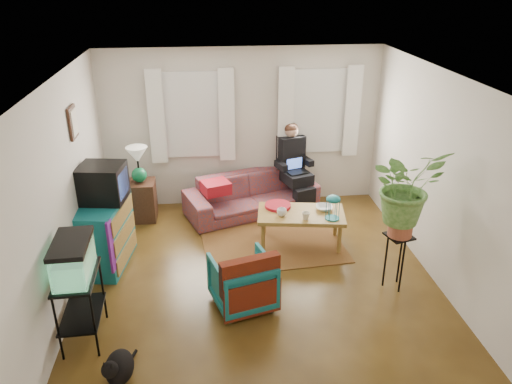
{
  "coord_description": "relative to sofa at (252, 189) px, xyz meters",
  "views": [
    {
      "loc": [
        -0.63,
        -5.31,
        3.69
      ],
      "look_at": [
        0.0,
        0.4,
        1.1
      ],
      "focal_mm": 35.0,
      "sensor_mm": 36.0,
      "label": 1
    }
  ],
  "objects": [
    {
      "name": "floor",
      "position": [
        -0.11,
        -2.05,
        -0.42
      ],
      "size": [
        4.5,
        5.0,
        0.01
      ],
      "primitive_type": "cube",
      "color": "#4F2B14",
      "rests_on": "ground"
    },
    {
      "name": "ceiling",
      "position": [
        -0.11,
        -2.05,
        2.18
      ],
      "size": [
        4.5,
        5.0,
        0.01
      ],
      "primitive_type": "cube",
      "color": "white",
      "rests_on": "wall_back"
    },
    {
      "name": "wall_back",
      "position": [
        -0.11,
        0.45,
        0.88
      ],
      "size": [
        4.5,
        0.01,
        2.6
      ],
      "primitive_type": "cube",
      "color": "silver",
      "rests_on": "floor"
    },
    {
      "name": "wall_front",
      "position": [
        -0.11,
        -4.55,
        0.88
      ],
      "size": [
        4.5,
        0.01,
        2.6
      ],
      "primitive_type": "cube",
      "color": "silver",
      "rests_on": "floor"
    },
    {
      "name": "wall_left",
      "position": [
        -2.36,
        -2.05,
        0.88
      ],
      "size": [
        0.01,
        5.0,
        2.6
      ],
      "primitive_type": "cube",
      "color": "silver",
      "rests_on": "floor"
    },
    {
      "name": "wall_right",
      "position": [
        2.14,
        -2.05,
        0.88
      ],
      "size": [
        0.01,
        5.0,
        2.6
      ],
      "primitive_type": "cube",
      "color": "silver",
      "rests_on": "floor"
    },
    {
      "name": "window_left",
      "position": [
        -0.91,
        0.43,
        1.13
      ],
      "size": [
        1.08,
        0.04,
        1.38
      ],
      "primitive_type": "cube",
      "color": "white",
      "rests_on": "wall_back"
    },
    {
      "name": "window_right",
      "position": [
        1.14,
        0.43,
        1.13
      ],
      "size": [
        1.08,
        0.04,
        1.38
      ],
      "primitive_type": "cube",
      "color": "white",
      "rests_on": "wall_back"
    },
    {
      "name": "curtains_left",
      "position": [
        -0.91,
        0.35,
        1.13
      ],
      "size": [
        1.36,
        0.06,
        1.5
      ],
      "primitive_type": "cube",
      "color": "white",
      "rests_on": "wall_back"
    },
    {
      "name": "curtains_right",
      "position": [
        1.14,
        0.35,
        1.13
      ],
      "size": [
        1.36,
        0.06,
        1.5
      ],
      "primitive_type": "cube",
      "color": "white",
      "rests_on": "wall_back"
    },
    {
      "name": "picture_frame",
      "position": [
        -2.32,
        -1.2,
        1.53
      ],
      "size": [
        0.04,
        0.32,
        0.4
      ],
      "primitive_type": "cube",
      "color": "#3D2616",
      "rests_on": "wall_left"
    },
    {
      "name": "area_rug",
      "position": [
        0.19,
        -1.01,
        -0.41
      ],
      "size": [
        2.12,
        1.76,
        0.01
      ],
      "primitive_type": "cube",
      "rotation": [
        0.0,
        0.0,
        0.08
      ],
      "color": "maroon",
      "rests_on": "floor"
    },
    {
      "name": "sofa",
      "position": [
        0.0,
        0.0,
        0.0
      ],
      "size": [
        2.29,
        1.48,
        0.83
      ],
      "primitive_type": "imported",
      "rotation": [
        0.0,
        0.0,
        0.33
      ],
      "color": "brown",
      "rests_on": "floor"
    },
    {
      "name": "seated_person",
      "position": [
        0.73,
        0.25,
        0.22
      ],
      "size": [
        0.72,
        0.79,
        1.27
      ],
      "primitive_type": null,
      "rotation": [
        0.0,
        0.0,
        0.33
      ],
      "color": "black",
      "rests_on": "sofa"
    },
    {
      "name": "side_table",
      "position": [
        -1.76,
        -0.06,
        -0.1
      ],
      "size": [
        0.44,
        0.44,
        0.64
      ],
      "primitive_type": "cube",
      "rotation": [
        0.0,
        0.0,
        -0.01
      ],
      "color": "#3E2D17",
      "rests_on": "floor"
    },
    {
      "name": "table_lamp",
      "position": [
        -1.76,
        -0.06,
        0.49
      ],
      "size": [
        0.33,
        0.33,
        0.58
      ],
      "primitive_type": null,
      "rotation": [
        0.0,
        0.0,
        -0.01
      ],
      "color": "white",
      "rests_on": "side_table"
    },
    {
      "name": "dresser",
      "position": [
        -2.1,
        -1.36,
        0.04
      ],
      "size": [
        0.65,
        1.07,
        0.91
      ],
      "primitive_type": "cube",
      "rotation": [
        0.0,
        0.0,
        -0.15
      ],
      "color": "#126E71",
      "rests_on": "floor"
    },
    {
      "name": "crt_tv",
      "position": [
        -2.06,
        -1.26,
        0.73
      ],
      "size": [
        0.63,
        0.58,
        0.48
      ],
      "primitive_type": "cube",
      "rotation": [
        0.0,
        0.0,
        -0.15
      ],
      "color": "black",
      "rests_on": "dresser"
    },
    {
      "name": "aquarium_stand",
      "position": [
        -2.11,
        -2.87,
        -0.02
      ],
      "size": [
        0.42,
        0.72,
        0.8
      ],
      "primitive_type": "cube",
      "rotation": [
        0.0,
        0.0,
        0.03
      ],
      "color": "black",
      "rests_on": "floor"
    },
    {
      "name": "aquarium",
      "position": [
        -2.11,
        -2.87,
        0.59
      ],
      "size": [
        0.38,
        0.66,
        0.42
      ],
      "primitive_type": "cube",
      "rotation": [
        0.0,
        0.0,
        0.03
      ],
      "color": "#7FD899",
      "rests_on": "aquarium_stand"
    },
    {
      "name": "black_cat",
      "position": [
        -1.65,
        -3.53,
        -0.23
      ],
      "size": [
        0.39,
        0.49,
        0.36
      ],
      "primitive_type": "ellipsoid",
      "rotation": [
        0.0,
        0.0,
        -0.3
      ],
      "color": "black",
      "rests_on": "floor"
    },
    {
      "name": "armchair",
      "position": [
        -0.36,
        -2.45,
        -0.07
      ],
      "size": [
        0.82,
        0.79,
        0.69
      ],
      "primitive_type": "imported",
      "rotation": [
        0.0,
        0.0,
        3.42
      ],
      "color": "#136075",
      "rests_on": "floor"
    },
    {
      "name": "serape_throw",
      "position": [
        -0.28,
        -2.71,
        0.07
      ],
      "size": [
        0.71,
        0.34,
        0.57
      ],
      "primitive_type": "cube",
      "rotation": [
        0.0,
        0.0,
        0.28
      ],
      "color": "#9E0A0A",
      "rests_on": "armchair"
    },
    {
      "name": "coffee_table",
      "position": [
        0.6,
        -1.12,
        -0.16
      ],
      "size": [
        1.31,
        0.85,
        0.51
      ],
      "primitive_type": "cube",
      "rotation": [
        0.0,
        0.0,
        -0.15
      ],
      "color": "brown",
      "rests_on": "floor"
    },
    {
      "name": "cup_a",
      "position": [
        0.31,
        -1.19,
        0.14
      ],
      "size": [
        0.16,
        0.16,
        0.11
      ],
      "primitive_type": "imported",
      "rotation": [
        0.0,
        0.0,
        -0.15
      ],
      "color": "white",
      "rests_on": "coffee_table"
    },
    {
      "name": "cup_b",
      "position": [
        0.62,
        -1.33,
        0.14
      ],
      "size": [
        0.13,
        0.13,
        0.1
      ],
      "primitive_type": "imported",
      "rotation": [
        0.0,
        0.0,
        -0.15
      ],
      "color": "beige",
      "rests_on": "coffee_table"
    },
    {
      "name": "bowl",
      "position": [
        0.94,
        -1.06,
        0.12
      ],
      "size": [
        0.27,
        0.27,
        0.06
      ],
      "primitive_type": "imported",
      "rotation": [
        0.0,
        0.0,
        -0.15
      ],
      "color": "white",
      "rests_on": "coffee_table"
    },
    {
      "name": "snack_tray",
      "position": [
        0.29,
        -0.91,
        0.11
      ],
      "size": [
        0.43,
        0.43,
        0.04
      ],
      "primitive_type": "cylinder",
      "rotation": [
        0.0,
        0.0,
        -0.15
      ],
      "color": "#B21414",
      "rests_on": "coffee_table"
    },
    {
      "name": "birdcage",
      "position": [
        0.99,
        -1.35,
        0.27
      ],
      "size": [
        0.23,
        0.23,
        0.36
      ],
      "primitive_type": null,
      "rotation": [
        0.0,
        0.0,
        -0.15
      ],
      "color": "#115B6B",
      "rests_on": "coffee_table"
    },
    {
      "name": "plant_stand",
      "position": [
        1.57,
        -2.31,
        -0.05
      ],
      "size": [
        0.38,
        0.38,
        0.74
      ],
      "primitive_type": "cube",
      "rotation": [
        0.0,
        0.0,
        0.27
      ],
      "color": "black",
      "rests_on": "floor"
    },
    {
      "name": "potted_plant",
      "position": [
        1.57,
        -2.31,
        0.83
      ],
      "size": [
        1.01,
        0.93,
        0.94
      ],
      "primitive_type": "imported",
      "rotation": [
        0.0,
        0.0,
        0.27
      ],
      "color": "#599947",
      "rests_on": "plant_stand"
    }
  ]
}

